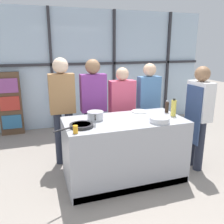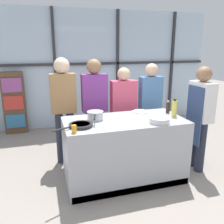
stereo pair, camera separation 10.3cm
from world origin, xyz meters
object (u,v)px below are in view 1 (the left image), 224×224
at_px(spectator_far_right, 148,102).
at_px(white_plate, 140,111).
at_px(mixing_bowl, 160,120).
at_px(pepper_grinder, 167,107).
at_px(juice_glass_near, 75,129).
at_px(spectator_center_left, 93,104).
at_px(frying_pan, 81,125).
at_px(spectator_far_left, 62,104).
at_px(oil_bottle, 174,108).
at_px(chef, 198,113).
at_px(spectator_center_right, 122,107).
at_px(saucepan, 95,115).

xyz_separation_m(spectator_far_right, white_plate, (-0.40, -0.48, -0.02)).
distance_m(mixing_bowl, pepper_grinder, 0.56).
bearing_deg(juice_glass_near, spectator_center_left, 65.78).
bearing_deg(mixing_bowl, spectator_center_left, 121.97).
height_order(frying_pan, mixing_bowl, mixing_bowl).
bearing_deg(frying_pan, mixing_bowl, -8.03).
relative_size(spectator_far_left, oil_bottle, 6.69).
distance_m(white_plate, mixing_bowl, 0.59).
xyz_separation_m(chef, spectator_center_right, (-0.97, 0.84, -0.04)).
distance_m(frying_pan, oil_bottle, 1.43).
bearing_deg(juice_glass_near, spectator_center_right, 47.64).
height_order(white_plate, pepper_grinder, pepper_grinder).
bearing_deg(spectator_far_right, pepper_grinder, 89.68).
relative_size(chef, spectator_center_left, 0.95).
xyz_separation_m(spectator_far_right, saucepan, (-1.18, -0.67, 0.04)).
relative_size(oil_bottle, pepper_grinder, 1.32).
xyz_separation_m(saucepan, white_plate, (0.78, 0.19, -0.06)).
distance_m(chef, spectator_center_left, 1.71).
bearing_deg(frying_pan, spectator_far_left, 97.55).
xyz_separation_m(chef, juice_glass_near, (-1.99, -0.29, 0.04)).
bearing_deg(chef, spectator_far_left, 67.32).
bearing_deg(spectator_center_left, saucepan, 78.13).
xyz_separation_m(saucepan, pepper_grinder, (1.17, 0.03, 0.03)).
xyz_separation_m(saucepan, juice_glass_near, (-0.36, -0.45, -0.02)).
bearing_deg(spectator_center_right, oil_bottle, 120.78).
height_order(spectator_center_right, pepper_grinder, spectator_center_right).
bearing_deg(spectator_far_left, oil_bottle, 151.20).
xyz_separation_m(chef, spectator_center_left, (-1.49, 0.84, 0.07)).
relative_size(spectator_far_left, spectator_far_right, 1.07).
xyz_separation_m(spectator_center_right, white_plate, (0.12, -0.48, 0.04)).
distance_m(frying_pan, white_plate, 1.13).
height_order(chef, saucepan, chef).
relative_size(spectator_center_right, saucepan, 3.73).
xyz_separation_m(spectator_far_left, pepper_grinder, (1.55, -0.64, -0.01)).
distance_m(saucepan, juice_glass_near, 0.58).
distance_m(spectator_far_left, frying_pan, 0.93).
distance_m(chef, spectator_far_right, 0.95).
distance_m(spectator_center_right, frying_pan, 1.30).
bearing_deg(saucepan, white_plate, 13.83).
relative_size(spectator_center_left, oil_bottle, 6.58).
height_order(saucepan, juice_glass_near, saucepan).
height_order(spectator_far_left, mixing_bowl, spectator_far_left).
xyz_separation_m(spectator_center_right, frying_pan, (-0.92, -0.92, 0.05)).
height_order(chef, frying_pan, chef).
bearing_deg(oil_bottle, white_plate, 135.87).
bearing_deg(juice_glass_near, oil_bottle, 10.20).
bearing_deg(white_plate, chef, -23.12).
relative_size(spectator_far_left, juice_glass_near, 18.16).
distance_m(chef, spectator_far_left, 2.17).
distance_m(oil_bottle, juice_glass_near, 1.55).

